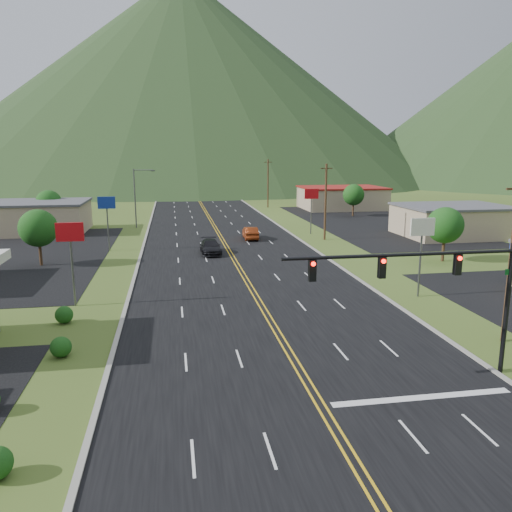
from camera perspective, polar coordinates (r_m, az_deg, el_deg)
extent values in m
cylinder|color=black|center=(29.09, 26.73, -5.46)|extent=(0.24, 0.24, 7.00)
cylinder|color=black|center=(25.28, 16.33, 0.13)|extent=(12.00, 0.18, 0.18)
cube|color=black|center=(26.83, 22.04, -0.91)|extent=(0.35, 0.28, 1.05)
sphere|color=#FF0C05|center=(26.61, 22.30, -0.26)|extent=(0.22, 0.22, 0.22)
cube|color=black|center=(24.98, 14.19, -1.29)|extent=(0.35, 0.28, 1.05)
sphere|color=#FF0C05|center=(24.75, 14.40, -0.59)|extent=(0.22, 0.22, 0.22)
cube|color=black|center=(23.81, 6.45, -1.64)|extent=(0.35, 0.28, 1.05)
sphere|color=#FF0C05|center=(23.56, 6.58, -0.91)|extent=(0.22, 0.22, 0.22)
cylinder|color=#59595E|center=(78.75, -13.66, 6.39)|extent=(0.20, 0.20, 9.00)
cylinder|color=#59595E|center=(78.39, -12.75, 9.56)|extent=(2.88, 0.12, 0.12)
cube|color=#59595E|center=(78.33, -11.68, 9.53)|extent=(0.60, 0.25, 0.18)
cube|color=tan|center=(79.78, -25.23, 3.92)|extent=(18.00, 11.00, 4.20)
cube|color=#4C4C51|center=(79.55, -25.37, 5.53)|extent=(18.40, 11.40, 0.30)
cube|color=tan|center=(74.63, 21.59, 3.67)|extent=(14.00, 11.00, 4.00)
cube|color=#4C4C51|center=(74.38, 21.71, 5.31)|extent=(14.40, 11.40, 0.30)
cube|color=tan|center=(104.53, 9.77, 6.49)|extent=(16.00, 12.00, 4.20)
cube|color=maroon|center=(104.35, 9.82, 7.72)|extent=(16.40, 12.40, 0.30)
cylinder|color=#59595E|center=(40.00, -20.19, -1.93)|extent=(0.16, 0.16, 5.00)
cube|color=red|center=(39.41, -20.52, 2.59)|extent=(2.00, 0.18, 1.40)
cylinder|color=#59595E|center=(61.37, -16.55, 2.89)|extent=(0.16, 0.16, 5.00)
cube|color=navy|center=(60.99, -16.72, 5.86)|extent=(2.00, 0.18, 1.40)
cylinder|color=#59595E|center=(42.11, 18.21, -1.13)|extent=(0.16, 0.16, 5.00)
cube|color=white|center=(41.54, 18.50, 3.17)|extent=(2.00, 0.18, 1.40)
cylinder|color=#59595E|center=(71.53, 6.31, 4.52)|extent=(0.16, 0.16, 5.00)
cube|color=red|center=(71.20, 6.37, 7.07)|extent=(2.00, 0.18, 1.40)
cylinder|color=#382314|center=(55.84, -23.44, 0.51)|extent=(0.30, 0.30, 3.00)
sphere|color=#194714|center=(55.46, -23.64, 2.94)|extent=(3.84, 3.84, 3.84)
cylinder|color=#382314|center=(82.96, -22.47, 4.00)|extent=(0.30, 0.30, 3.00)
sphere|color=#194714|center=(82.70, -22.60, 5.64)|extent=(3.84, 3.84, 3.84)
cylinder|color=#382314|center=(56.90, 20.62, 0.93)|extent=(0.30, 0.30, 3.00)
sphere|color=#194714|center=(56.52, 20.80, 3.32)|extent=(3.84, 3.84, 3.84)
cylinder|color=#382314|center=(92.69, 11.03, 5.41)|extent=(0.30, 0.30, 3.00)
sphere|color=#194714|center=(92.46, 11.09, 6.89)|extent=(3.84, 3.84, 3.84)
cylinder|color=#382314|center=(33.61, 27.12, -0.67)|extent=(0.28, 0.28, 10.00)
cylinder|color=#382314|center=(66.63, 7.95, 6.11)|extent=(0.28, 0.28, 10.00)
cube|color=#382314|center=(66.35, 8.06, 9.89)|extent=(1.60, 0.12, 0.12)
cylinder|color=#382314|center=(105.35, 1.38, 8.28)|extent=(0.28, 0.28, 10.00)
cube|color=#382314|center=(105.17, 1.39, 10.67)|extent=(1.60, 0.12, 0.12)
cylinder|color=#382314|center=(144.77, -1.67, 9.24)|extent=(0.28, 0.28, 10.00)
cube|color=#382314|center=(144.64, -1.68, 10.99)|extent=(1.60, 0.12, 0.12)
cone|color=#1A3518|center=(230.42, -8.36, 19.44)|extent=(220.00, 220.00, 85.00)
imported|color=black|center=(57.43, -5.22, 1.01)|extent=(2.32, 5.46, 1.57)
imported|color=maroon|center=(66.88, -0.64, 2.62)|extent=(1.92, 5.03, 1.64)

